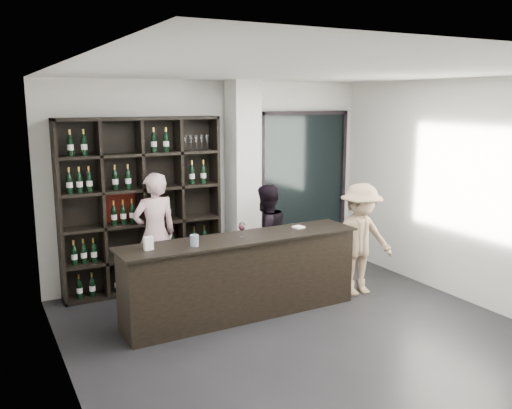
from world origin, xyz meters
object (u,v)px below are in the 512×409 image
tasting_counter (242,276)px  taster_pink (155,234)px  wine_shelf (142,206)px  taster_black (266,237)px  customer (360,239)px

tasting_counter → taster_pink: (-0.70, 1.25, 0.34)m
wine_shelf → taster_pink: wine_shelf is taller
taster_pink → taster_black: bearing=156.3°
tasting_counter → customer: (1.76, -0.05, 0.26)m
tasting_counter → customer: bearing=-3.0°
taster_pink → taster_black: taster_pink is taller
tasting_counter → wine_shelf: bearing=117.2°
tasting_counter → taster_pink: bearing=117.8°
customer → tasting_counter: bearing=-175.6°
taster_pink → tasting_counter: bearing=114.6°
tasting_counter → customer: size_ratio=1.98×
taster_black → customer: bearing=130.8°
tasting_counter → taster_pink: 1.47m
wine_shelf → taster_pink: size_ratio=1.43×
wine_shelf → tasting_counter: bearing=-61.4°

